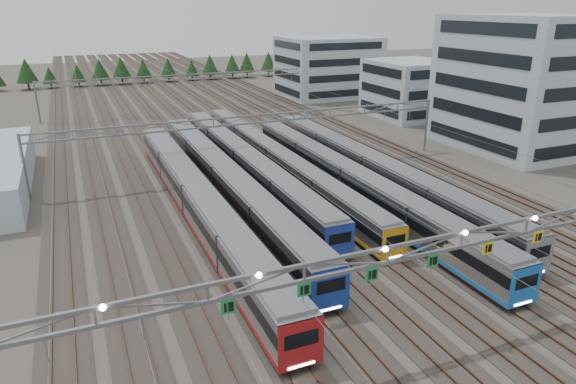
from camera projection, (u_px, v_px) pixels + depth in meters
name	position (u px, v px, depth m)	size (l,w,h in m)	color
ground	(449.00, 335.00, 35.65)	(400.00, 400.00, 0.00)	#47423A
track_bed	(171.00, 94.00, 121.54)	(54.00, 260.00, 5.42)	#2D2823
train_a	(197.00, 199.00, 54.02)	(3.06, 53.66, 3.99)	black
train_b	(225.00, 181.00, 59.72)	(3.10, 53.44, 4.04)	black
train_c	(245.00, 163.00, 66.86)	(2.94, 52.18, 3.83)	black
train_d	(275.00, 159.00, 69.03)	(2.66, 56.76, 3.45)	black
train_e	(351.00, 182.00, 59.68)	(2.91, 51.52, 3.79)	black
train_f	(372.00, 170.00, 63.71)	(3.07, 51.23, 4.01)	black
gantry_near	(462.00, 243.00, 33.09)	(56.36, 0.61, 8.08)	slate
gantry_mid	(255.00, 126.00, 68.01)	(56.36, 0.36, 8.00)	slate
gantry_far	(183.00, 82.00, 106.89)	(56.36, 0.36, 8.00)	slate
depot_bldg_south	(522.00, 83.00, 79.32)	(18.00, 22.00, 20.15)	#A6BAC6
depot_bldg_mid	(410.00, 89.00, 103.04)	(14.00, 16.00, 11.10)	#A6BAC6
depot_bldg_north	(328.00, 67.00, 126.29)	(22.00, 18.00, 14.15)	#A6BAC6
treeline	(168.00, 67.00, 149.70)	(106.40, 5.60, 7.02)	#332114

